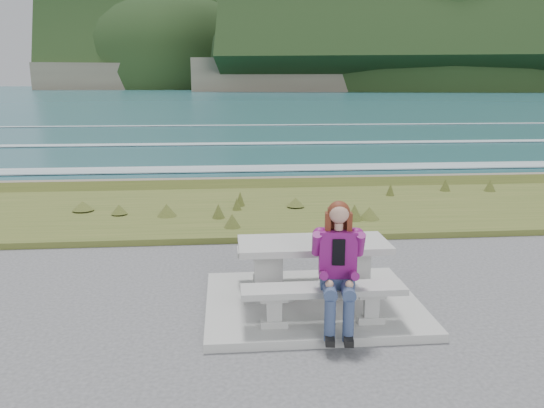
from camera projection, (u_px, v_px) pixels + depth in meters
name	position (u px, v px, depth m)	size (l,w,h in m)	color
concrete_slab	(312.00, 303.00, 6.54)	(2.60, 2.10, 0.10)	#A9A8A3
picnic_table	(313.00, 255.00, 6.40)	(1.80, 0.75, 0.75)	#A9A8A3
bench_landward	(323.00, 295.00, 5.78)	(1.80, 0.35, 0.45)	#A9A8A3
bench_seaward	(304.00, 255.00, 7.14)	(1.80, 0.35, 0.45)	#A9A8A3
grass_verge	(274.00, 212.00, 11.41)	(160.00, 4.50, 0.22)	#41521F
shore_drop	(264.00, 186.00, 14.23)	(160.00, 0.80, 2.20)	#65584B
ocean	(242.00, 160.00, 31.31)	(1600.00, 1600.00, 0.09)	#215660
headland_range	(472.00, 74.00, 407.82)	(729.83, 363.95, 201.43)	#65584B
seated_woman	(338.00, 285.00, 5.62)	(0.47, 0.73, 1.39)	navy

